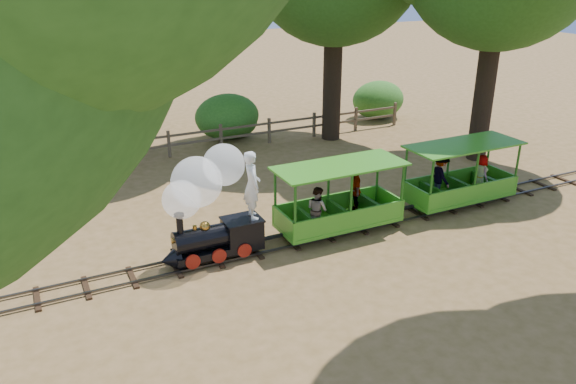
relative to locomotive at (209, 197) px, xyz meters
name	(u,v)px	position (x,y,z in m)	size (l,w,h in m)	color
ground	(291,243)	(2.08, -0.07, -1.62)	(90.00, 90.00, 0.00)	#A27345
track	(291,240)	(2.08, -0.07, -1.55)	(22.00, 1.00, 0.10)	#3F3D3A
locomotive	(209,197)	(0.00, 0.00, 0.00)	(2.54, 1.17, 2.86)	black
carriage_front	(338,206)	(3.44, -0.08, -0.85)	(3.42, 1.40, 1.78)	#3D9520
carriage_rear	(457,180)	(7.47, -0.05, -0.83)	(3.42, 1.40, 1.78)	#3D9520
fence	(195,139)	(2.08, 7.93, -1.04)	(18.10, 0.10, 1.00)	brown
shrub_mid_w	(227,117)	(3.82, 9.23, -0.72)	(2.62, 2.01, 1.81)	#2D6B1E
shrub_mid_e	(235,122)	(4.14, 9.23, -0.97)	(1.89, 1.45, 1.31)	#2D6B1E
shrub_east	(378,100)	(11.08, 9.23, -0.77)	(2.46, 1.89, 1.70)	#2D6B1E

